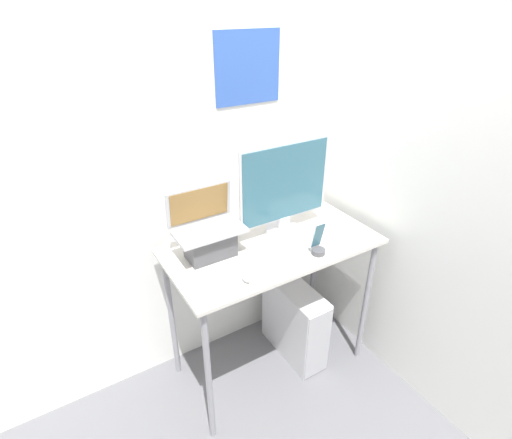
{
  "coord_description": "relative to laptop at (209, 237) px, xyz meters",
  "views": [
    {
      "loc": [
        -1.01,
        -1.2,
        2.05
      ],
      "look_at": [
        -0.1,
        0.29,
        1.08
      ],
      "focal_mm": 28.0,
      "sensor_mm": 36.0,
      "label": 1
    }
  ],
  "objects": [
    {
      "name": "ground_plane",
      "position": [
        0.33,
        -0.37,
        -1.01
      ],
      "size": [
        12.0,
        12.0,
        0.0
      ],
      "primitive_type": "plane",
      "color": "slate"
    },
    {
      "name": "computer_tower",
      "position": [
        0.52,
        -0.08,
        -0.75
      ],
      "size": [
        0.18,
        0.48,
        0.51
      ],
      "color": "silver",
      "rests_on": "ground_plane"
    },
    {
      "name": "keyboard",
      "position": [
        0.23,
        -0.26,
        -0.1
      ],
      "size": [
        0.27,
        0.12,
        0.02
      ],
      "color": "white",
      "rests_on": "desk"
    },
    {
      "name": "laptop",
      "position": [
        0.0,
        0.0,
        0.0
      ],
      "size": [
        0.34,
        0.22,
        0.35
      ],
      "color": "#4C4C51",
      "rests_on": "desk"
    },
    {
      "name": "wall_side_right",
      "position": [
        0.98,
        -0.37,
        0.29
      ],
      "size": [
        0.05,
        6.0,
        2.6
      ],
      "color": "white",
      "rests_on": "ground_plane"
    },
    {
      "name": "mouse",
      "position": [
        0.05,
        -0.29,
        -0.09
      ],
      "size": [
        0.03,
        0.05,
        0.02
      ],
      "color": "#99999E",
      "rests_on": "desk"
    },
    {
      "name": "wall_back",
      "position": [
        0.33,
        0.3,
        0.29
      ],
      "size": [
        6.0,
        0.06,
        2.6
      ],
      "color": "white",
      "rests_on": "ground_plane"
    },
    {
      "name": "monitor",
      "position": [
        0.45,
        -0.0,
        0.14
      ],
      "size": [
        0.54,
        0.2,
        0.52
      ],
      "color": "silver",
      "rests_on": "desk"
    },
    {
      "name": "cell_phone",
      "position": [
        0.48,
        -0.28,
        -0.06
      ],
      "size": [
        0.07,
        0.07,
        0.18
      ],
      "color": "#4C4C51",
      "rests_on": "desk"
    },
    {
      "name": "desk",
      "position": [
        0.33,
        -0.08,
        -0.21
      ],
      "size": [
        1.14,
        0.59,
        0.9
      ],
      "color": "beige",
      "rests_on": "ground_plane"
    }
  ]
}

